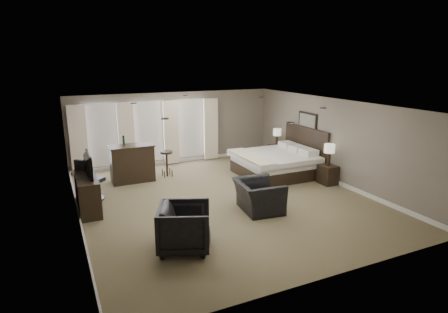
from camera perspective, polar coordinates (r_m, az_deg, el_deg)
name	(u,v)px	position (r m, az deg, el deg)	size (l,w,h in m)	color
room	(224,153)	(9.99, -0.07, 0.46)	(7.60, 8.60, 2.64)	brown
window_bay	(149,133)	(13.50, -11.35, 3.48)	(5.25, 0.20, 2.30)	silver
bed	(278,153)	(12.44, 8.22, 0.61)	(2.40, 2.29, 1.53)	silver
nightstand_near	(328,175)	(11.97, 15.51, -2.68)	(0.44, 0.54, 0.59)	black
nightstand_far	(276,153)	(14.20, 7.99, 0.48)	(0.47, 0.57, 0.62)	black
lamp_near	(329,155)	(11.81, 15.72, 0.24)	(0.32, 0.32, 0.67)	beige
lamp_far	(277,137)	(14.07, 8.08, 2.94)	(0.30, 0.30, 0.62)	beige
wall_art	(307,121)	(12.89, 12.58, 5.37)	(0.04, 0.96, 0.56)	slate
dresser	(88,193)	(10.10, -20.08, -5.31)	(0.50, 1.56, 0.91)	black
tv	(86,174)	(9.95, -20.34, -2.49)	(1.03, 0.59, 0.13)	black
armchair_near	(259,191)	(9.50, 5.29, -5.25)	(1.20, 0.78, 1.05)	black
armchair_far	(184,225)	(7.65, -6.05, -10.37)	(1.01, 0.95, 1.04)	black
bar_counter	(132,163)	(12.05, -13.82, -1.00)	(1.35, 0.70, 1.17)	black
bar_stool_left	(140,164)	(12.62, -12.62, -1.16)	(0.37, 0.37, 0.78)	black
bar_stool_right	(167,164)	(12.39, -8.70, -1.11)	(0.40, 0.40, 0.85)	black
desk_chair	(91,179)	(10.74, -19.59, -3.28)	(0.61, 0.61, 1.20)	black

